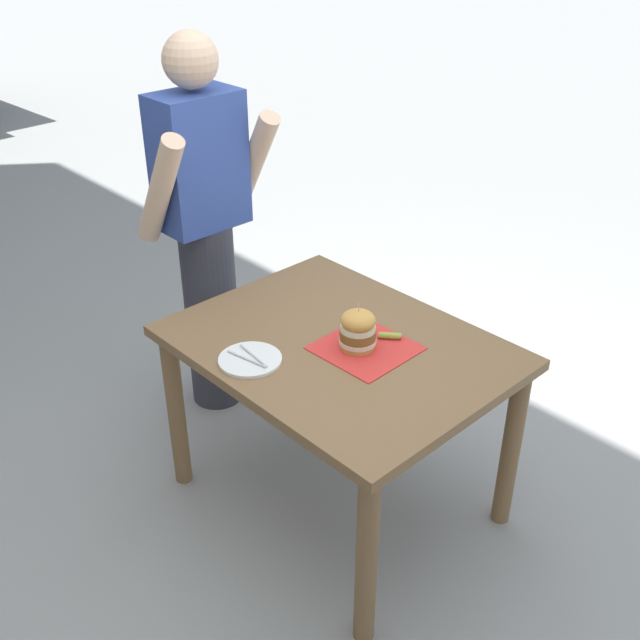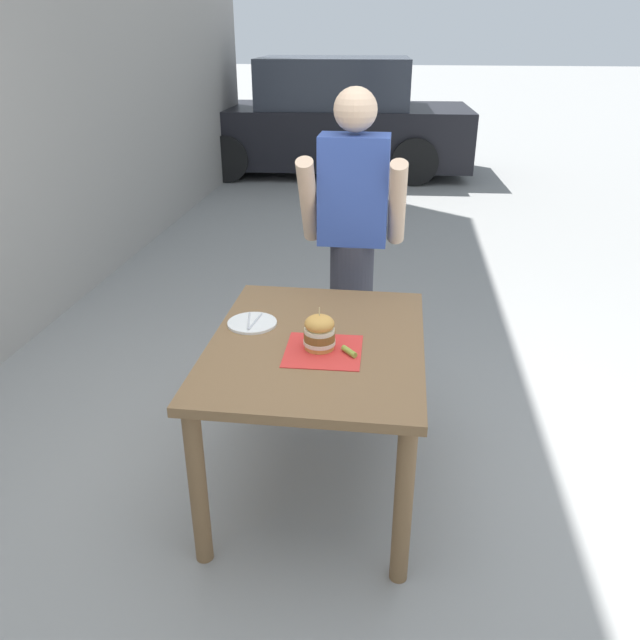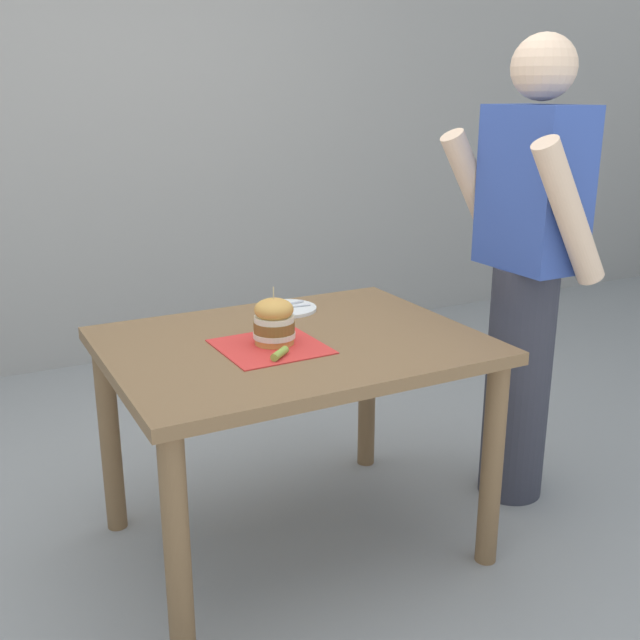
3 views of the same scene
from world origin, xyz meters
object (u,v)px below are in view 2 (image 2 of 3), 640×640
sandwich (319,332)px  parked_car_near_curb (326,122)px  pickle_spear (349,352)px  patio_table (317,364)px  side_plate_with_forks (252,323)px  diner_across_table (352,244)px

sandwich → parked_car_near_curb: size_ratio=0.04×
parked_car_near_curb → sandwich: bearing=-83.3°
pickle_spear → patio_table: bearing=142.8°
sandwich → side_plate_with_forks: sandwich is taller
diner_across_table → parked_car_near_curb: (-0.89, 6.22, -0.16)m
patio_table → side_plate_with_forks: bearing=158.2°
patio_table → diner_across_table: (0.07, 0.90, 0.25)m
parked_car_near_curb → patio_table: bearing=-83.4°
sandwich → diner_across_table: (0.05, 0.97, 0.06)m
pickle_spear → parked_car_near_curb: parked_car_near_curb is taller
side_plate_with_forks → diner_across_table: 0.87m
patio_table → pickle_spear: pickle_spear is taller
sandwich → side_plate_with_forks: 0.39m
side_plate_with_forks → diner_across_table: (0.38, 0.77, 0.13)m
sandwich → diner_across_table: 0.97m
diner_across_table → patio_table: bearing=-94.6°
pickle_spear → diner_across_table: 1.02m
patio_table → sandwich: size_ratio=6.40×
patio_table → diner_across_table: size_ratio=0.69×
side_plate_with_forks → pickle_spear: bearing=-27.3°
pickle_spear → diner_across_table: diner_across_table is taller
pickle_spear → parked_car_near_curb: bearing=97.6°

